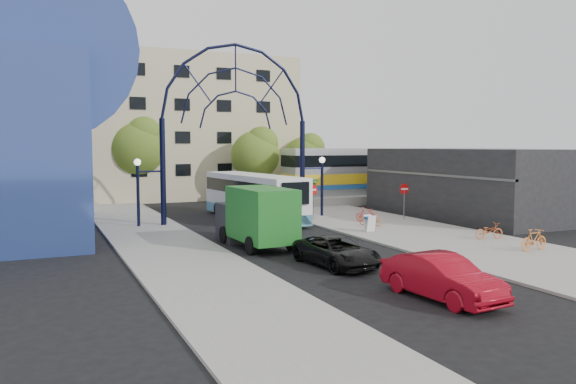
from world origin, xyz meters
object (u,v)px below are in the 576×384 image
black_suv (336,251)px  bike_far_b (534,240)px  bike_near_a (370,219)px  bike_near_b (366,215)px  tree_north_c (306,155)px  tree_north_b (138,145)px  red_sedan (442,277)px  tree_north_a (257,153)px  train_car (407,170)px  stop_sign (312,193)px  green_truck (255,217)px  city_bus (254,196)px  do_not_enter_sign (404,192)px  street_name_sign (314,190)px  sandwich_board (370,221)px  gateway_arch (236,96)px  bike_far_a (489,231)px

black_suv → bike_far_b: (10.31, -1.34, 0.00)m
bike_near_a → bike_near_b: bike_near_b is taller
bike_far_b → tree_north_c: bearing=-8.3°
bike_near_b → bike_near_a: bearing=-140.5°
tree_north_b → red_sedan: size_ratio=1.71×
tree_north_a → red_sedan: tree_north_a is taller
tree_north_b → train_car: bearing=-18.4°
black_suv → stop_sign: bearing=62.7°
tree_north_a → green_truck: tree_north_a is taller
tree_north_c → city_bus: size_ratio=0.55×
do_not_enter_sign → street_name_sign: (-5.80, 2.60, 0.15)m
sandwich_board → bike_near_a: sandwich_board is taller
gateway_arch → city_bus: (1.50, 0.66, -6.88)m
street_name_sign → bike_near_b: street_name_sign is taller
sandwich_board → tree_north_b: 26.15m
green_truck → tree_north_c: bearing=56.1°
black_suv → bike_near_b: (8.36, 10.83, -0.05)m
do_not_enter_sign → bike_far_a: (-0.87, -9.00, -1.41)m
street_name_sign → bike_near_a: street_name_sign is taller
train_car → bike_far_b: train_car is taller
train_car → sandwich_board: bearing=-131.9°
stop_sign → tree_north_b: tree_north_b is taller
bike_far_b → train_car: bearing=-26.5°
tree_north_c → train_car: bearing=-37.0°
street_name_sign → bike_far_b: (4.45, -15.09, -1.48)m
city_bus → black_suv: 15.99m
stop_sign → bike_near_b: bearing=-38.7°
do_not_enter_sign → bike_near_a: (-4.00, -1.92, -1.45)m
sandwich_board → tree_north_c: (6.52, 21.95, 3.53)m
train_car → red_sedan: 35.53m
tree_north_a → sandwich_board: bearing=-91.5°
black_suv → red_sedan: bearing=-88.6°
green_truck → bike_far_b: bearing=-33.5°
sandwich_board → black_suv: black_suv is taller
tree_north_c → gateway_arch: bearing=-131.0°
tree_north_a → tree_north_b: size_ratio=0.88×
red_sedan → bike_near_a: red_sedan is taller
sandwich_board → bike_near_b: (2.10, 3.71, -0.14)m
street_name_sign → do_not_enter_sign: bearing=-24.2°
tree_north_a → black_suv: (-6.78, -27.07, -3.96)m
tree_north_a → bike_far_b: 28.90m
street_name_sign → sandwich_board: bearing=-86.5°
stop_sign → bike_near_b: stop_sign is taller
tree_north_c → city_bus: bearing=-128.7°
train_car → green_truck: train_car is taller
stop_sign → street_name_sign: 0.74m
stop_sign → black_suv: 14.30m
tree_north_b → red_sedan: tree_north_b is taller
do_not_enter_sign → black_suv: (-11.66, -11.15, -1.33)m
do_not_enter_sign → sandwich_board: (-5.40, -4.02, -1.23)m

